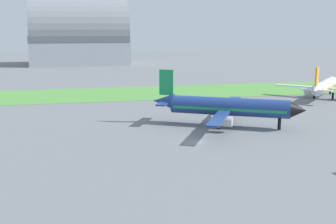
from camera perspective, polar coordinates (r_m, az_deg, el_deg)
name	(u,v)px	position (r m, az deg, el deg)	size (l,w,h in m)	color
ground_plane	(196,142)	(80.13, 3.64, -3.93)	(600.00, 600.00, 0.00)	slate
grass_taxiway_strip	(143,93)	(137.77, -3.24, 2.50)	(360.00, 28.00, 0.08)	#549342
airplane_parked_jet_far	(325,86)	(134.26, 19.72, 3.18)	(22.51, 23.12, 10.11)	silver
airplane_midfield_jet	(226,107)	(92.14, 7.60, 0.67)	(29.95, 30.01, 11.62)	navy
hangar_distant	(80,36)	(243.76, -11.43, 9.71)	(51.45, 32.82, 35.14)	#9399A3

